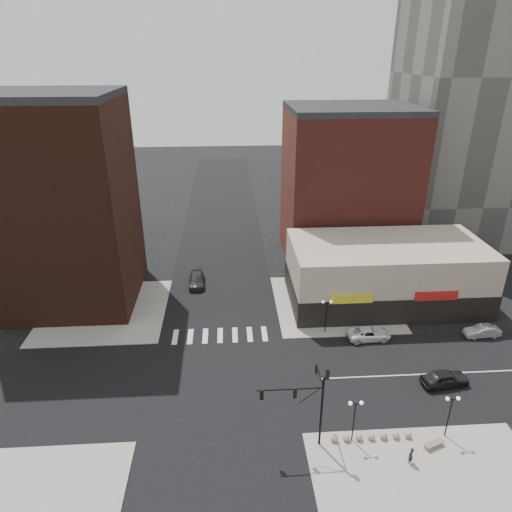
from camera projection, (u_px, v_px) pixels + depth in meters
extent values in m
plane|color=black|center=(221.00, 383.00, 44.81)|extent=(240.00, 240.00, 0.00)
cube|color=black|center=(221.00, 383.00, 44.80)|extent=(200.00, 14.00, 0.02)
cube|color=black|center=(221.00, 383.00, 44.80)|extent=(14.00, 200.00, 0.02)
cube|color=gray|center=(105.00, 311.00, 57.09)|extent=(15.00, 15.00, 0.12)
cube|color=gray|center=(334.00, 303.00, 58.80)|extent=(15.00, 15.00, 0.12)
cube|color=gray|center=(441.00, 502.00, 33.02)|extent=(18.00, 14.00, 0.12)
cube|color=#3A1C12|center=(61.00, 207.00, 55.30)|extent=(16.00, 15.00, 25.00)
cube|color=#3A1C12|center=(16.00, 217.00, 71.30)|extent=(20.00, 18.00, 12.00)
cube|color=maroon|center=(347.00, 188.00, 68.15)|extent=(18.00, 15.00, 22.00)
cube|color=#B5A990|center=(385.00, 272.00, 58.00)|extent=(24.00, 12.00, 8.00)
cube|color=black|center=(383.00, 288.00, 58.96)|extent=(24.20, 12.20, 3.40)
cylinder|color=black|center=(321.00, 412.00, 36.39)|extent=(0.18, 0.18, 7.00)
cylinder|color=black|center=(290.00, 389.00, 35.20)|extent=(5.20, 0.11, 0.11)
cylinder|color=black|center=(310.00, 395.00, 35.59)|extent=(1.72, 0.06, 1.46)
cylinder|color=black|center=(320.00, 375.00, 36.72)|extent=(0.11, 3.00, 0.11)
cube|color=black|center=(262.00, 395.00, 35.24)|extent=(0.28, 0.18, 0.95)
sphere|color=red|center=(262.00, 392.00, 35.12)|extent=(0.16, 0.16, 0.16)
cube|color=black|center=(295.00, 393.00, 35.39)|extent=(0.28, 0.18, 0.95)
sphere|color=red|center=(295.00, 390.00, 35.27)|extent=(0.16, 0.16, 0.16)
cube|color=black|center=(316.00, 369.00, 38.07)|extent=(0.18, 0.28, 0.95)
sphere|color=red|center=(317.00, 366.00, 37.94)|extent=(0.16, 0.16, 0.16)
cube|color=black|center=(328.00, 374.00, 34.83)|extent=(0.28, 0.18, 0.95)
sphere|color=red|center=(328.00, 371.00, 34.71)|extent=(0.16, 0.16, 0.16)
cylinder|color=black|center=(354.00, 422.00, 37.31)|extent=(0.11, 0.11, 4.00)
cylinder|color=black|center=(356.00, 404.00, 36.53)|extent=(0.90, 0.06, 0.06)
sphere|color=white|center=(350.00, 403.00, 36.46)|extent=(0.32, 0.32, 0.32)
sphere|color=white|center=(361.00, 403.00, 36.51)|extent=(0.32, 0.32, 0.32)
cylinder|color=black|center=(449.00, 417.00, 37.79)|extent=(0.11, 0.11, 4.00)
cylinder|color=black|center=(453.00, 399.00, 37.00)|extent=(0.90, 0.06, 0.06)
sphere|color=white|center=(448.00, 399.00, 36.93)|extent=(0.32, 0.32, 0.32)
sphere|color=white|center=(458.00, 398.00, 36.98)|extent=(0.32, 0.32, 0.32)
cylinder|color=black|center=(326.00, 317.00, 51.90)|extent=(0.11, 0.11, 4.00)
cylinder|color=black|center=(327.00, 303.00, 51.11)|extent=(0.90, 0.06, 0.06)
sphere|color=white|center=(323.00, 302.00, 51.04)|extent=(0.32, 0.32, 0.32)
sphere|color=white|center=(331.00, 302.00, 51.10)|extent=(0.32, 0.32, 0.32)
sphere|color=gray|center=(334.00, 438.00, 37.93)|extent=(0.59, 0.59, 0.59)
sphere|color=gray|center=(347.00, 438.00, 37.99)|extent=(0.59, 0.59, 0.59)
sphere|color=gray|center=(359.00, 437.00, 38.06)|extent=(0.59, 0.59, 0.59)
sphere|color=gray|center=(371.00, 436.00, 38.12)|extent=(0.59, 0.59, 0.59)
sphere|color=gray|center=(384.00, 436.00, 38.18)|extent=(0.59, 0.59, 0.59)
sphere|color=gray|center=(396.00, 435.00, 38.24)|extent=(0.59, 0.59, 0.59)
sphere|color=gray|center=(408.00, 435.00, 38.30)|extent=(0.59, 0.59, 0.59)
imported|color=white|center=(369.00, 334.00, 51.41)|extent=(4.97, 2.47, 1.35)
imported|color=black|center=(445.00, 378.00, 44.28)|extent=(4.89, 2.51, 1.59)
imported|color=#929397|center=(482.00, 331.00, 51.86)|extent=(4.08, 1.57, 1.33)
imported|color=black|center=(197.00, 280.00, 63.17)|extent=(2.27, 5.21, 1.49)
imported|color=black|center=(411.00, 456.00, 35.76)|extent=(0.66, 0.63, 1.53)
cube|color=#826C59|center=(434.00, 445.00, 37.47)|extent=(1.62, 0.97, 0.29)
cube|color=#826C59|center=(434.00, 443.00, 37.39)|extent=(1.84, 1.13, 0.12)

